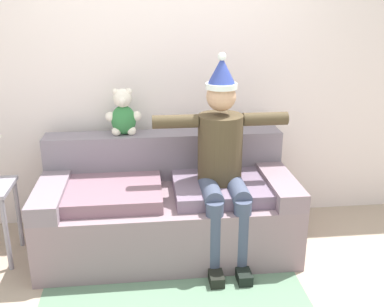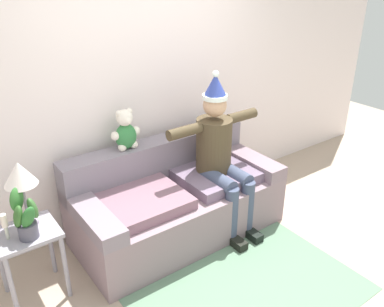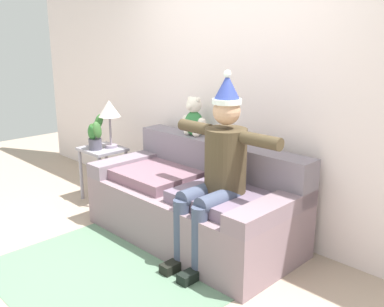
{
  "view_description": "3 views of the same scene",
  "coord_description": "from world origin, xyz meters",
  "views": [
    {
      "loc": [
        -0.17,
        -2.27,
        1.93
      ],
      "look_at": [
        0.18,
        0.81,
        0.84
      ],
      "focal_mm": 42.11,
      "sensor_mm": 36.0,
      "label": 1
    },
    {
      "loc": [
        -1.84,
        -1.79,
        2.42
      ],
      "look_at": [
        0.12,
        0.88,
        0.84
      ],
      "focal_mm": 37.88,
      "sensor_mm": 36.0,
      "label": 2
    },
    {
      "loc": [
        2.59,
        -1.61,
        1.82
      ],
      "look_at": [
        0.04,
        0.91,
        0.82
      ],
      "focal_mm": 40.43,
      "sensor_mm": 36.0,
      "label": 3
    }
  ],
  "objects": [
    {
      "name": "back_wall",
      "position": [
        0.0,
        1.55,
        1.35
      ],
      "size": [
        7.0,
        0.1,
        2.7
      ],
      "primitive_type": "cube",
      "color": "white",
      "rests_on": "ground_plane"
    },
    {
      "name": "couch",
      "position": [
        0.0,
        1.0,
        0.34
      ],
      "size": [
        1.96,
        0.94,
        0.86
      ],
      "color": "gray",
      "rests_on": "ground_plane"
    },
    {
      "name": "person_seated",
      "position": [
        0.41,
        0.83,
        0.8
      ],
      "size": [
        1.02,
        0.77,
        1.55
      ],
      "color": "#483B26",
      "rests_on": "ground_plane"
    },
    {
      "name": "teddy_bear",
      "position": [
        -0.33,
        1.3,
        1.03
      ],
      "size": [
        0.29,
        0.17,
        0.38
      ],
      "color": "#317B3F",
      "rests_on": "couch"
    }
  ]
}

